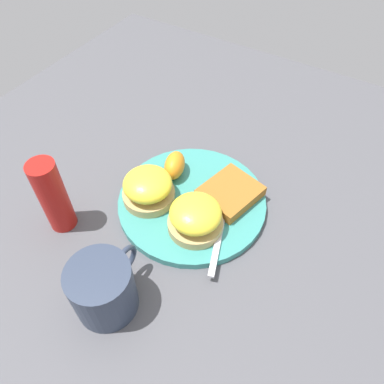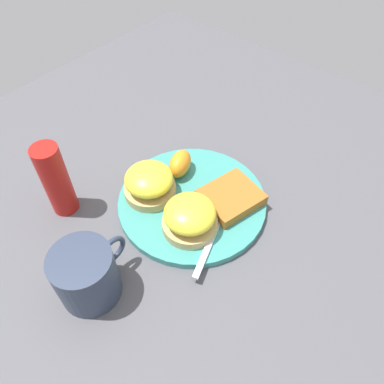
{
  "view_description": "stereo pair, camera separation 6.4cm",
  "coord_description": "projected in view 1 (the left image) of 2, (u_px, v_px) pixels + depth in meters",
  "views": [
    {
      "loc": [
        -0.36,
        -0.22,
        0.52
      ],
      "look_at": [
        0.0,
        0.0,
        0.03
      ],
      "focal_mm": 35.0,
      "sensor_mm": 36.0,
      "label": 1
    },
    {
      "loc": [
        -0.32,
        -0.27,
        0.52
      ],
      "look_at": [
        0.0,
        0.0,
        0.03
      ],
      "focal_mm": 35.0,
      "sensor_mm": 36.0,
      "label": 2
    }
  ],
  "objects": [
    {
      "name": "condiment_bottle",
      "position": [
        53.0,
        196.0,
        0.59
      ],
      "size": [
        0.04,
        0.04,
        0.14
      ],
      "primitive_type": "cylinder",
      "color": "#B21914",
      "rests_on": "ground_plane"
    },
    {
      "name": "sandwich_benedict_left",
      "position": [
        148.0,
        188.0,
        0.64
      ],
      "size": [
        0.09,
        0.09,
        0.06
      ],
      "color": "tan",
      "rests_on": "plate"
    },
    {
      "name": "hashbrown_patty",
      "position": [
        230.0,
        193.0,
        0.65
      ],
      "size": [
        0.11,
        0.11,
        0.02
      ],
      "primitive_type": "cube",
      "rotation": [
        0.0,
        0.0,
        -0.25
      ],
      "color": "#9A5F22",
      "rests_on": "plate"
    },
    {
      "name": "plate",
      "position": [
        192.0,
        202.0,
        0.66
      ],
      "size": [
        0.26,
        0.26,
        0.01
      ],
      "primitive_type": "cylinder",
      "color": "teal",
      "rests_on": "ground_plane"
    },
    {
      "name": "fork",
      "position": [
        223.0,
        214.0,
        0.63
      ],
      "size": [
        0.2,
        0.08,
        0.0
      ],
      "color": "silver",
      "rests_on": "plate"
    },
    {
      "name": "cup",
      "position": [
        103.0,
        289.0,
        0.51
      ],
      "size": [
        0.12,
        0.09,
        0.09
      ],
      "color": "#2D384C",
      "rests_on": "ground_plane"
    },
    {
      "name": "orange_wedge",
      "position": [
        175.0,
        165.0,
        0.68
      ],
      "size": [
        0.07,
        0.05,
        0.04
      ],
      "primitive_type": "ellipsoid",
      "rotation": [
        0.0,
        0.0,
        3.48
      ],
      "color": "orange",
      "rests_on": "plate"
    },
    {
      "name": "sandwich_benedict_right",
      "position": [
        195.0,
        217.0,
        0.6
      ],
      "size": [
        0.09,
        0.09,
        0.06
      ],
      "color": "tan",
      "rests_on": "plate"
    },
    {
      "name": "ground_plane",
      "position": [
        192.0,
        204.0,
        0.67
      ],
      "size": [
        1.1,
        1.1,
        0.0
      ],
      "primitive_type": "plane",
      "color": "#4C4C51"
    }
  ]
}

